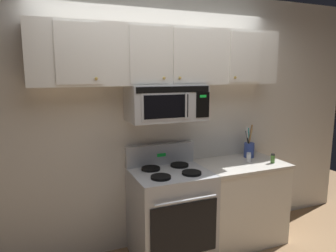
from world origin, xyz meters
TOP-DOWN VIEW (x-y plane):
  - back_wall at (0.00, 0.79)m, footprint 5.20×0.10m
  - stove_range at (0.00, 0.42)m, footprint 0.76×0.69m
  - over_range_microwave at (-0.00, 0.54)m, footprint 0.76×0.43m
  - upper_cabinets at (-0.00, 0.57)m, footprint 2.50×0.36m
  - counter_segment at (0.84, 0.43)m, footprint 0.93×0.65m
  - utensil_crock_blue at (1.05, 0.57)m, footprint 0.12×0.12m
  - salt_shaker at (0.93, 0.42)m, footprint 0.05×0.05m
  - spice_jar at (1.14, 0.28)m, footprint 0.04×0.04m

SIDE VIEW (x-z plane):
  - counter_segment at x=0.84m, z-range 0.00..0.90m
  - stove_range at x=0.00m, z-range -0.09..1.03m
  - salt_shaker at x=0.93m, z-range 0.90..1.00m
  - spice_jar at x=1.14m, z-range 0.90..1.00m
  - utensil_crock_blue at x=1.05m, z-range 0.81..1.20m
  - back_wall at x=0.00m, z-range 0.00..2.70m
  - over_range_microwave at x=0.00m, z-range 1.40..1.75m
  - upper_cabinets at x=0.00m, z-range 1.75..2.30m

